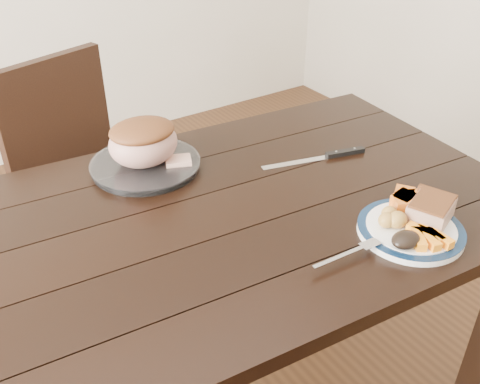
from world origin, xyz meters
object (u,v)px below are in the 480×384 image
dinner_plate (410,230)px  pork_slice (430,211)px  chair_far (84,176)px  dining_table (209,245)px  serving_platter (146,166)px  carving_knife (333,155)px  roast_joint (143,143)px  fork (351,252)px

dinner_plate → pork_slice: size_ratio=2.24×
chair_far → dinner_plate: bearing=94.9°
dining_table → pork_slice: bearing=-38.6°
dinner_plate → serving_platter: size_ratio=0.82×
chair_far → serving_platter: 0.50m
chair_far → pork_slice: (0.50, -1.06, 0.27)m
pork_slice → carving_knife: (0.04, 0.38, -0.04)m
serving_platter → carving_knife: bearing=-26.4°
dining_table → chair_far: size_ratio=1.80×
roast_joint → carving_knife: bearing=-26.4°
dining_table → pork_slice: pork_slice is taller
pork_slice → carving_knife: size_ratio=0.35×
dining_table → serving_platter: bearing=95.6°
dinner_plate → carving_knife: 0.39m
dining_table → dinner_plate: 0.49m
dinner_plate → pork_slice: bearing=-4.8°
dining_table → fork: (0.17, -0.32, 0.11)m
fork → roast_joint: 0.65m
dinner_plate → roast_joint: (-0.38, 0.62, 0.07)m
chair_far → carving_knife: (0.54, -0.68, 0.23)m
roast_joint → carving_knife: roast_joint is taller
dining_table → fork: 0.38m
dinner_plate → fork: 0.18m
serving_platter → roast_joint: roast_joint is taller
fork → roast_joint: roast_joint is taller
serving_platter → dining_table: bearing=-84.4°
carving_knife → dining_table: bearing=-158.5°
carving_knife → serving_platter: bearing=168.4°
pork_slice → roast_joint: bearing=125.2°
chair_far → dinner_plate: (0.44, -1.06, 0.23)m
dining_table → pork_slice: 0.54m
pork_slice → fork: pork_slice is taller
pork_slice → carving_knife: pork_slice is taller
serving_platter → pork_slice: size_ratio=2.73×
chair_far → dinner_plate: chair_far is taller
dining_table → dinner_plate: (0.36, -0.32, 0.10)m
serving_platter → dinner_plate: bearing=-58.1°
chair_far → pork_slice: chair_far is taller
chair_far → pork_slice: bearing=97.2°
dinner_plate → pork_slice: 0.07m
pork_slice → serving_platter: bearing=125.2°
serving_platter → pork_slice: 0.76m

